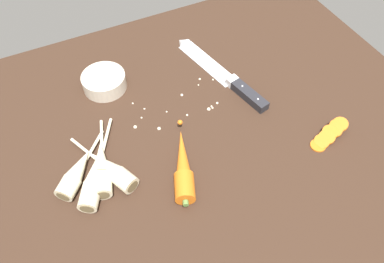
# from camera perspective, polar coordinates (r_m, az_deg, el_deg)

# --- Properties ---
(ground_plane) EXTENTS (1.20, 0.90, 0.04)m
(ground_plane) POSITION_cam_1_polar(r_m,az_deg,el_deg) (0.91, -0.55, -0.45)
(ground_plane) COLOR #332116
(chefs_knife) EXTENTS (0.11, 0.35, 0.04)m
(chefs_knife) POSITION_cam_1_polar(r_m,az_deg,el_deg) (1.03, 3.81, 9.15)
(chefs_knife) COLOR silver
(chefs_knife) RESTS_ON ground_plane
(whole_carrot) EXTENTS (0.10, 0.21, 0.04)m
(whole_carrot) POSITION_cam_1_polar(r_m,az_deg,el_deg) (0.81, -1.34, -5.27)
(whole_carrot) COLOR orange
(whole_carrot) RESTS_ON ground_plane
(parsnip_front) EXTENTS (0.14, 0.22, 0.04)m
(parsnip_front) POSITION_cam_1_polar(r_m,az_deg,el_deg) (0.83, -14.27, -6.39)
(parsnip_front) COLOR beige
(parsnip_front) RESTS_ON ground_plane
(parsnip_mid_left) EXTENTS (0.14, 0.15, 0.04)m
(parsnip_mid_left) POSITION_cam_1_polar(r_m,az_deg,el_deg) (0.84, -16.90, -5.94)
(parsnip_mid_left) COLOR beige
(parsnip_mid_left) RESTS_ON ground_plane
(parsnip_mid_right) EXTENTS (0.10, 0.19, 0.04)m
(parsnip_mid_right) POSITION_cam_1_polar(r_m,az_deg,el_deg) (0.83, -12.02, -5.57)
(parsnip_mid_right) COLOR beige
(parsnip_mid_right) RESTS_ON ground_plane
(parsnip_back) EXTENTS (0.08, 0.20, 0.04)m
(parsnip_back) POSITION_cam_1_polar(r_m,az_deg,el_deg) (0.83, -13.34, -5.33)
(parsnip_back) COLOR beige
(parsnip_back) RESTS_ON ground_plane
(carrot_slice_stack) EXTENTS (0.11, 0.05, 0.04)m
(carrot_slice_stack) POSITION_cam_1_polar(r_m,az_deg,el_deg) (0.93, 19.88, -0.40)
(carrot_slice_stack) COLOR orange
(carrot_slice_stack) RESTS_ON ground_plane
(prep_bowl) EXTENTS (0.11, 0.11, 0.04)m
(prep_bowl) POSITION_cam_1_polar(r_m,az_deg,el_deg) (1.00, -13.02, 7.35)
(prep_bowl) COLOR beige
(prep_bowl) RESTS_ON ground_plane
(mince_crumbs) EXTENTS (0.25, 0.11, 0.01)m
(mince_crumbs) POSITION_cam_1_polar(r_m,az_deg,el_deg) (0.93, -1.93, 3.33)
(mince_crumbs) COLOR beige
(mince_crumbs) RESTS_ON ground_plane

